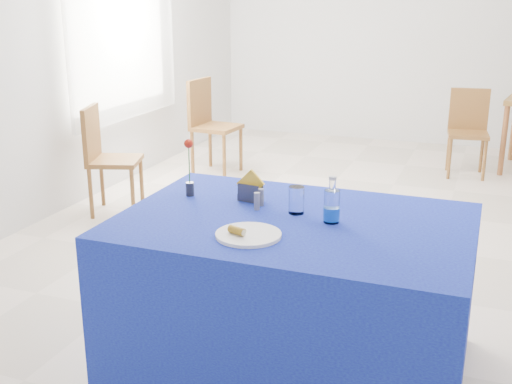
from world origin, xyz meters
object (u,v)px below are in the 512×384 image
water_bottle (332,207)px  chair_bg_left (468,126)px  plate (248,235)px  blue_table (293,294)px  chair_win_a (105,152)px  chair_win_b (209,119)px

water_bottle → chair_bg_left: size_ratio=0.25×
chair_bg_left → plate: bearing=-106.0°
blue_table → plate: bearing=-112.9°
plate → chair_win_a: 2.81m
plate → chair_bg_left: bearing=80.8°
chair_win_b → chair_win_a: bearing=174.7°
chair_bg_left → chair_win_b: size_ratio=0.91×
chair_bg_left → chair_win_b: bearing=-167.8°
chair_win_b → blue_table: bearing=-144.2°
chair_bg_left → water_bottle: bearing=-102.7°
chair_win_a → water_bottle: bearing=-144.0°
water_bottle → chair_bg_left: water_bottle is taller
chair_win_a → chair_win_b: bearing=-28.7°
plate → chair_win_a: size_ratio=0.32×
blue_table → chair_win_a: size_ratio=1.80×
plate → blue_table: plate is taller
water_bottle → chair_win_b: (-2.04, 3.10, -0.29)m
water_bottle → chair_win_a: size_ratio=0.24×
water_bottle → chair_win_b: bearing=123.4°
chair_bg_left → chair_win_a: bearing=-146.4°
plate → chair_win_b: 3.83m
plate → chair_win_a: bearing=136.1°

